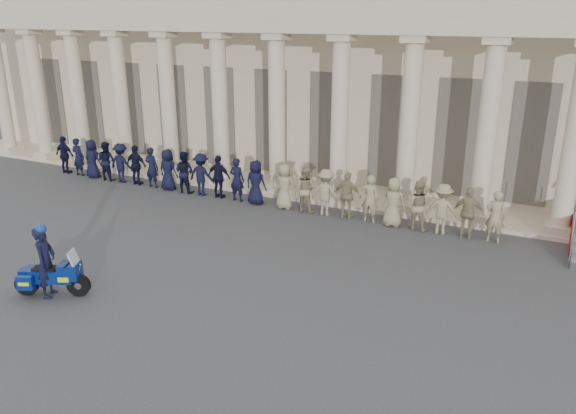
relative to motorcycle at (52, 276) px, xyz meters
The scene contains 5 objects.
ground 3.47m from the motorcycle, 40.68° to the left, with size 90.00×90.00×0.00m, color #39393C.
building 17.63m from the motorcycle, 81.31° to the left, with size 40.00×12.50×9.00m.
officer_rank 8.87m from the motorcycle, 86.88° to the left, with size 19.51×0.65×1.72m.
motorcycle is the anchor object (origin of this frame).
rider 0.45m from the motorcycle, 154.60° to the right, with size 0.70×0.82×1.99m.
Camera 1 is at (8.64, -11.31, 6.96)m, focal length 35.00 mm.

